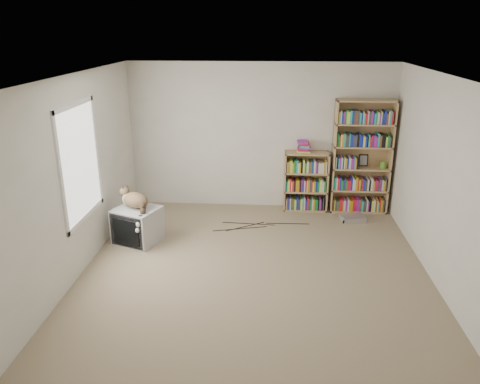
# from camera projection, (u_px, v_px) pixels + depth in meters

# --- Properties ---
(floor) EXTENTS (4.50, 5.00, 0.01)m
(floor) POSITION_uv_depth(u_px,v_px,m) (254.00, 274.00, 6.07)
(floor) COLOR gray
(floor) RESTS_ON ground
(wall_back) EXTENTS (4.50, 0.02, 2.50)m
(wall_back) POSITION_uv_depth(u_px,v_px,m) (261.00, 137.00, 8.01)
(wall_back) COLOR silver
(wall_back) RESTS_ON floor
(wall_front) EXTENTS (4.50, 0.02, 2.50)m
(wall_front) POSITION_uv_depth(u_px,v_px,m) (243.00, 293.00, 3.31)
(wall_front) COLOR silver
(wall_front) RESTS_ON floor
(wall_left) EXTENTS (0.02, 5.00, 2.50)m
(wall_left) POSITION_uv_depth(u_px,v_px,m) (74.00, 179.00, 5.80)
(wall_left) COLOR silver
(wall_left) RESTS_ON floor
(wall_right) EXTENTS (0.02, 5.00, 2.50)m
(wall_right) POSITION_uv_depth(u_px,v_px,m) (446.00, 186.00, 5.51)
(wall_right) COLOR silver
(wall_right) RESTS_ON floor
(ceiling) EXTENTS (4.50, 5.00, 0.02)m
(ceiling) POSITION_uv_depth(u_px,v_px,m) (257.00, 77.00, 5.24)
(ceiling) COLOR white
(ceiling) RESTS_ON wall_back
(window) EXTENTS (0.02, 1.22, 1.52)m
(window) POSITION_uv_depth(u_px,v_px,m) (80.00, 163.00, 5.94)
(window) COLOR white
(window) RESTS_ON wall_left
(crt_tv) EXTENTS (0.76, 0.73, 0.52)m
(crt_tv) POSITION_uv_depth(u_px,v_px,m) (138.00, 225.00, 6.91)
(crt_tv) COLOR #A6A6A8
(crt_tv) RESTS_ON floor
(cat) EXTENTS (0.55, 0.65, 0.50)m
(cat) POSITION_uv_depth(u_px,v_px,m) (136.00, 203.00, 6.78)
(cat) COLOR #331F15
(cat) RESTS_ON crt_tv
(bookcase_tall) EXTENTS (0.96, 0.30, 1.92)m
(bookcase_tall) POSITION_uv_depth(u_px,v_px,m) (361.00, 160.00, 7.88)
(bookcase_tall) COLOR #A77853
(bookcase_tall) RESTS_ON floor
(bookcase_short) EXTENTS (0.75, 0.30, 1.03)m
(bookcase_short) POSITION_uv_depth(u_px,v_px,m) (306.00, 183.00, 8.08)
(bookcase_short) COLOR #A77853
(bookcase_short) RESTS_ON floor
(book_stack) EXTENTS (0.22, 0.29, 0.19)m
(book_stack) POSITION_uv_depth(u_px,v_px,m) (303.00, 146.00, 7.89)
(book_stack) COLOR red
(book_stack) RESTS_ON bookcase_short
(green_mug) EXTENTS (0.10, 0.10, 0.11)m
(green_mug) POSITION_uv_depth(u_px,v_px,m) (383.00, 165.00, 7.86)
(green_mug) COLOR #52992B
(green_mug) RESTS_ON bookcase_tall
(framed_print) EXTENTS (0.15, 0.05, 0.20)m
(framed_print) POSITION_uv_depth(u_px,v_px,m) (363.00, 160.00, 7.96)
(framed_print) COLOR black
(framed_print) RESTS_ON bookcase_tall
(dvd_player) EXTENTS (0.43, 0.34, 0.09)m
(dvd_player) POSITION_uv_depth(u_px,v_px,m) (353.00, 218.00, 7.72)
(dvd_player) COLOR #B4B4BA
(dvd_player) RESTS_ON floor
(wall_outlet) EXTENTS (0.01, 0.08, 0.13)m
(wall_outlet) POSITION_uv_depth(u_px,v_px,m) (114.00, 212.00, 7.24)
(wall_outlet) COLOR silver
(wall_outlet) RESTS_ON wall_left
(floor_cables) EXTENTS (1.20, 0.70, 0.01)m
(floor_cables) POSITION_uv_depth(u_px,v_px,m) (258.00, 224.00, 7.61)
(floor_cables) COLOR black
(floor_cables) RESTS_ON floor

